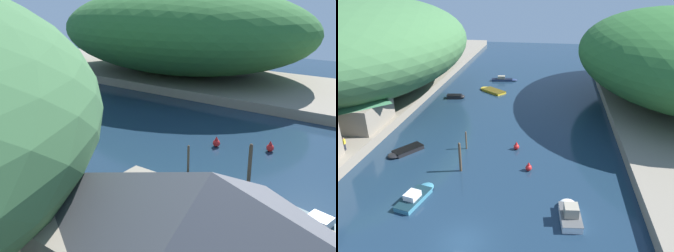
% 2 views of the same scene
% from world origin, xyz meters
% --- Properties ---
extents(water_surface, '(130.00, 130.00, 0.00)m').
position_xyz_m(water_surface, '(0.00, 30.00, 0.00)').
color(water_surface, '#192D42').
rests_on(water_surface, ground).
extents(right_bank, '(22.00, 120.00, 1.34)m').
position_xyz_m(right_bank, '(27.05, 30.00, 0.67)').
color(right_bank, gray).
rests_on(right_bank, ground).
extents(hillside_right, '(34.29, 48.01, 15.10)m').
position_xyz_m(hillside_right, '(28.15, 38.46, 8.89)').
color(hillside_right, '#2D662D').
rests_on(hillside_right, right_bank).
extents(boat_far_upstream, '(2.82, 5.44, 1.13)m').
position_xyz_m(boat_far_upstream, '(-6.20, 5.16, 0.36)').
color(boat_far_upstream, teal).
rests_on(boat_far_upstream, water_surface).
extents(boat_yellow_tender, '(4.07, 4.79, 0.54)m').
position_xyz_m(boat_yellow_tender, '(-11.52, 13.99, 0.27)').
color(boat_yellow_tender, black).
rests_on(boat_yellow_tender, water_surface).
extents(boat_red_skiff, '(6.09, 5.42, 0.44)m').
position_xyz_m(boat_red_skiff, '(-5.13, 40.42, 0.22)').
color(boat_red_skiff, gold).
rests_on(boat_red_skiff, water_surface).
extents(mooring_post_second, '(0.31, 0.31, 3.70)m').
position_xyz_m(mooring_post_second, '(-3.18, 10.94, 1.86)').
color(mooring_post_second, '#4C3D2D').
rests_on(mooring_post_second, water_surface).
extents(mooring_post_middle, '(0.20, 0.20, 2.51)m').
position_xyz_m(mooring_post_middle, '(-3.91, 16.34, 1.26)').
color(mooring_post_middle, brown).
rests_on(mooring_post_middle, water_surface).
extents(channel_buoy_near, '(0.75, 0.75, 1.13)m').
position_xyz_m(channel_buoy_near, '(4.64, 12.16, 0.44)').
color(channel_buoy_near, red).
rests_on(channel_buoy_near, water_surface).
extents(channel_buoy_far, '(0.75, 0.75, 1.12)m').
position_xyz_m(channel_buoy_far, '(2.63, 17.11, 0.44)').
color(channel_buoy_far, red).
rests_on(channel_buoy_far, water_surface).
extents(person_by_boathouse, '(0.31, 0.42, 1.69)m').
position_xyz_m(person_by_boathouse, '(-17.38, 17.22, 2.32)').
color(person_by_boathouse, '#282D3D').
rests_on(person_by_boathouse, left_bank).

